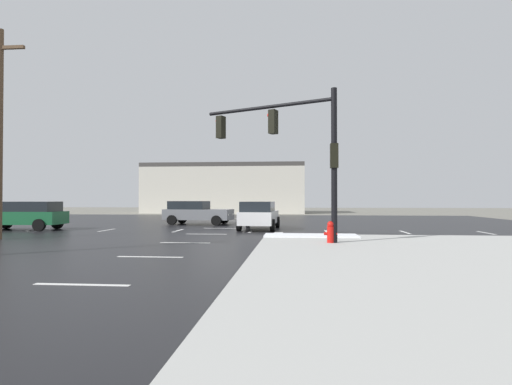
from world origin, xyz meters
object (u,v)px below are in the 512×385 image
traffic_signal_mast (294,141)px  sedan_white (259,215)px  sedan_green (25,215)px  sedan_grey (196,212)px  fire_hydrant (331,232)px

traffic_signal_mast → sedan_white: bearing=-50.1°
sedan_green → sedan_grey: 10.08m
traffic_signal_mast → fire_hydrant: 3.77m
traffic_signal_mast → sedan_grey: (-6.60, 11.37, -3.15)m
traffic_signal_mast → fire_hydrant: (1.32, -0.70, -3.46)m
traffic_signal_mast → sedan_grey: traffic_signal_mast is taller
fire_hydrant → sedan_grey: bearing=123.2°
sedan_white → sedan_grey: same height
traffic_signal_mast → sedan_white: size_ratio=1.24×
sedan_green → sedan_grey: same height
sedan_green → sedan_grey: size_ratio=0.98×
fire_hydrant → sedan_grey: 14.44m
sedan_white → sedan_grey: (-4.63, 4.23, 0.00)m
traffic_signal_mast → sedan_grey: size_ratio=1.22×
fire_hydrant → sedan_green: bearing=158.5°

